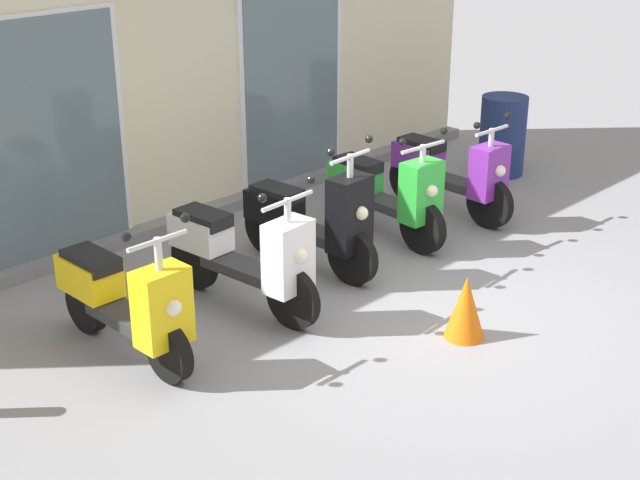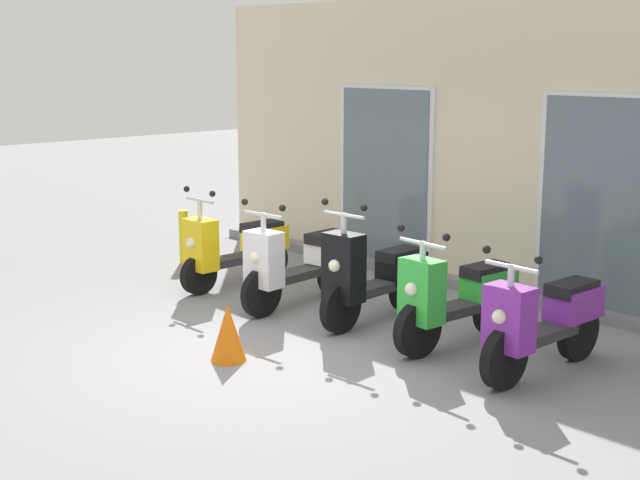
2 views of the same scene
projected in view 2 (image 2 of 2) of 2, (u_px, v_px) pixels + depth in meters
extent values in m
plane|color=gray|center=(281.00, 350.00, 8.21)|extent=(40.00, 40.00, 0.00)
cube|color=beige|center=(494.00, 145.00, 10.02)|extent=(8.92, 0.30, 3.34)
cube|color=slate|center=(475.00, 287.00, 10.18)|extent=(8.92, 0.20, 0.12)
cube|color=silver|center=(385.00, 179.00, 11.07)|extent=(1.53, 0.04, 2.30)
cube|color=slate|center=(384.00, 179.00, 11.06)|extent=(1.41, 0.02, 2.22)
cube|color=silver|center=(604.00, 209.00, 8.95)|extent=(1.53, 0.04, 2.30)
cube|color=slate|center=(603.00, 209.00, 8.94)|extent=(1.41, 0.02, 2.22)
cylinder|color=black|center=(199.00, 275.00, 10.06)|extent=(0.11, 0.45, 0.45)
cylinder|color=black|center=(271.00, 260.00, 10.78)|extent=(0.11, 0.45, 0.45)
cube|color=#2D2D30|center=(236.00, 259.00, 10.40)|extent=(0.26, 0.67, 0.09)
cube|color=yellow|center=(201.00, 244.00, 10.01)|extent=(0.38, 0.24, 0.58)
sphere|color=#F2EFCC|center=(191.00, 243.00, 9.92)|extent=(0.12, 0.12, 0.12)
cube|color=yellow|center=(265.00, 238.00, 10.65)|extent=(0.30, 0.52, 0.28)
cube|color=black|center=(262.00, 227.00, 10.60)|extent=(0.26, 0.48, 0.11)
cylinder|color=silver|center=(200.00, 210.00, 9.93)|extent=(0.06, 0.06, 0.25)
cylinder|color=silver|center=(200.00, 200.00, 9.91)|extent=(0.49, 0.04, 0.04)
sphere|color=black|center=(212.00, 194.00, 9.72)|extent=(0.07, 0.07, 0.07)
sphere|color=black|center=(187.00, 189.00, 10.06)|extent=(0.07, 0.07, 0.07)
cylinder|color=black|center=(261.00, 293.00, 9.18)|extent=(0.12, 0.52, 0.52)
cylinder|color=black|center=(335.00, 273.00, 10.00)|extent=(0.12, 0.52, 0.52)
cube|color=#2D2D30|center=(300.00, 274.00, 9.57)|extent=(0.31, 0.73, 0.09)
cube|color=white|center=(264.00, 259.00, 9.13)|extent=(0.40, 0.27, 0.58)
sphere|color=#F2EFCC|center=(255.00, 257.00, 9.03)|extent=(0.12, 0.12, 0.12)
cube|color=white|center=(329.00, 249.00, 9.87)|extent=(0.33, 0.54, 0.28)
cube|color=black|center=(327.00, 237.00, 9.81)|extent=(0.29, 0.50, 0.11)
cylinder|color=silver|center=(263.00, 223.00, 9.06)|extent=(0.06, 0.06, 0.21)
cylinder|color=silver|center=(263.00, 215.00, 9.04)|extent=(0.55, 0.07, 0.04)
sphere|color=black|center=(282.00, 208.00, 8.84)|extent=(0.07, 0.07, 0.07)
sphere|color=black|center=(245.00, 202.00, 9.20)|extent=(0.07, 0.07, 0.07)
cylinder|color=black|center=(341.00, 308.00, 8.65)|extent=(0.12, 0.51, 0.51)
cylinder|color=black|center=(407.00, 288.00, 9.40)|extent=(0.12, 0.51, 0.51)
cube|color=#2D2D30|center=(375.00, 288.00, 9.00)|extent=(0.29, 0.66, 0.09)
cube|color=black|center=(344.00, 267.00, 8.60)|extent=(0.39, 0.26, 0.67)
sphere|color=#F2EFCC|center=(335.00, 266.00, 8.50)|extent=(0.12, 0.12, 0.12)
cube|color=black|center=(402.00, 267.00, 9.28)|extent=(0.33, 0.54, 0.28)
cube|color=black|center=(399.00, 254.00, 9.22)|extent=(0.29, 0.49, 0.11)
cylinder|color=silver|center=(344.00, 224.00, 8.51)|extent=(0.06, 0.06, 0.22)
cylinder|color=silver|center=(344.00, 215.00, 8.50)|extent=(0.50, 0.06, 0.04)
sphere|color=black|center=(364.00, 208.00, 8.31)|extent=(0.07, 0.07, 0.07)
sphere|color=black|center=(325.00, 202.00, 8.64)|extent=(0.07, 0.07, 0.07)
cylinder|color=black|center=(418.00, 330.00, 7.95)|extent=(0.15, 0.52, 0.51)
cylinder|color=black|center=(494.00, 309.00, 8.59)|extent=(0.15, 0.52, 0.51)
cube|color=#2D2D30|center=(458.00, 309.00, 8.25)|extent=(0.31, 0.67, 0.09)
cube|color=green|center=(422.00, 291.00, 7.90)|extent=(0.40, 0.27, 0.58)
sphere|color=#F2EFCC|center=(411.00, 289.00, 7.82)|extent=(0.12, 0.12, 0.12)
cube|color=green|center=(489.00, 284.00, 8.48)|extent=(0.34, 0.54, 0.28)
cube|color=black|center=(486.00, 270.00, 8.42)|extent=(0.30, 0.50, 0.11)
cylinder|color=silver|center=(423.00, 251.00, 7.83)|extent=(0.06, 0.06, 0.18)
cylinder|color=silver|center=(423.00, 244.00, 7.82)|extent=(0.56, 0.08, 0.04)
sphere|color=black|center=(446.00, 237.00, 7.58)|extent=(0.07, 0.07, 0.07)
sphere|color=black|center=(401.00, 228.00, 8.01)|extent=(0.07, 0.07, 0.07)
cylinder|color=black|center=(504.00, 358.00, 7.19)|extent=(0.12, 0.52, 0.52)
cylinder|color=black|center=(578.00, 332.00, 7.89)|extent=(0.12, 0.52, 0.52)
cube|color=#2D2D30|center=(544.00, 333.00, 7.52)|extent=(0.28, 0.67, 0.09)
cube|color=purple|center=(509.00, 318.00, 7.15)|extent=(0.39, 0.25, 0.54)
sphere|color=#F2EFCC|center=(499.00, 317.00, 7.06)|extent=(0.12, 0.12, 0.12)
cube|color=purple|center=(574.00, 303.00, 7.76)|extent=(0.32, 0.53, 0.28)
cube|color=black|center=(572.00, 288.00, 7.71)|extent=(0.28, 0.49, 0.11)
cylinder|color=silver|center=(511.00, 277.00, 7.08)|extent=(0.06, 0.06, 0.20)
cylinder|color=silver|center=(511.00, 267.00, 7.06)|extent=(0.50, 0.05, 0.04)
sphere|color=black|center=(539.00, 260.00, 6.86)|extent=(0.07, 0.07, 0.07)
sphere|color=black|center=(487.00, 250.00, 7.23)|extent=(0.07, 0.07, 0.07)
cone|color=orange|center=(228.00, 333.00, 7.86)|extent=(0.32, 0.32, 0.52)
cylinder|color=yellow|center=(184.00, 237.00, 11.55)|extent=(0.12, 0.12, 0.70)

